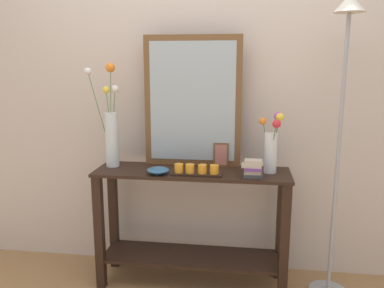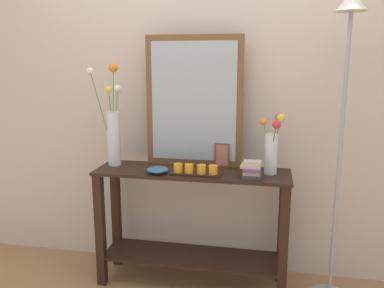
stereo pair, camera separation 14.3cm
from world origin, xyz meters
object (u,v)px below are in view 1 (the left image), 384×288
console_table (192,217)px  decorative_bowl (158,170)px  tall_vase_left (111,129)px  candle_tray (196,171)px  mirror_leaning (193,102)px  vase_right (272,144)px  picture_frame_small (221,155)px  book_stack (253,169)px  floor_lamp (342,102)px

console_table → decorative_bowl: size_ratio=9.02×
tall_vase_left → candle_tray: tall_vase_left is taller
mirror_leaning → vase_right: 0.59m
candle_tray → picture_frame_small: 0.27m
candle_tray → picture_frame_small: picture_frame_small is taller
mirror_leaning → console_table: bearing=-83.6°
candle_tray → book_stack: size_ratio=2.42×
picture_frame_small → mirror_leaning: bearing=174.2°
mirror_leaning → candle_tray: (0.06, -0.24, -0.40)m
console_table → mirror_leaning: size_ratio=1.46×
candle_tray → picture_frame_small: bearing=58.1°
console_table → book_stack: bearing=-14.3°
console_table → candle_tray: size_ratio=3.97×
console_table → book_stack: 0.55m
console_table → tall_vase_left: size_ratio=1.84×
book_stack → candle_tray: bearing=179.2°
book_stack → floor_lamp: floor_lamp is taller
tall_vase_left → book_stack: 0.97m
picture_frame_small → book_stack: size_ratio=1.23×
console_table → candle_tray: candle_tray is taller
console_table → vase_right: size_ratio=3.31×
vase_right → decorative_bowl: bearing=-168.9°
console_table → tall_vase_left: tall_vase_left is taller
tall_vase_left → vase_right: bearing=-0.8°
mirror_leaning → book_stack: mirror_leaning is taller
console_table → book_stack: size_ratio=9.60×
vase_right → picture_frame_small: 0.35m
decorative_bowl → floor_lamp: size_ratio=0.08×
vase_right → candle_tray: size_ratio=1.20×
book_stack → decorative_bowl: bearing=-179.6°
vase_right → picture_frame_small: vase_right is taller
console_table → picture_frame_small: picture_frame_small is taller
tall_vase_left → book_stack: (0.94, -0.15, -0.20)m
vase_right → decorative_bowl: vase_right is taller
candle_tray → decorative_bowl: 0.24m
candle_tray → decorative_bowl: size_ratio=2.27×
console_table → mirror_leaning: mirror_leaning is taller
tall_vase_left → floor_lamp: bearing=-2.6°
floor_lamp → vase_right: bearing=172.8°
tall_vase_left → vase_right: size_ratio=1.80×
mirror_leaning → tall_vase_left: mirror_leaning is taller
vase_right → floor_lamp: 0.49m
mirror_leaning → picture_frame_small: bearing=-5.8°
decorative_bowl → floor_lamp: bearing=4.6°
floor_lamp → console_table: bearing=179.1°
vase_right → candle_tray: vase_right is taller
mirror_leaning → vase_right: size_ratio=2.27×
tall_vase_left → candle_tray: size_ratio=2.16×
mirror_leaning → book_stack: size_ratio=6.58×
candle_tray → floor_lamp: 0.97m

